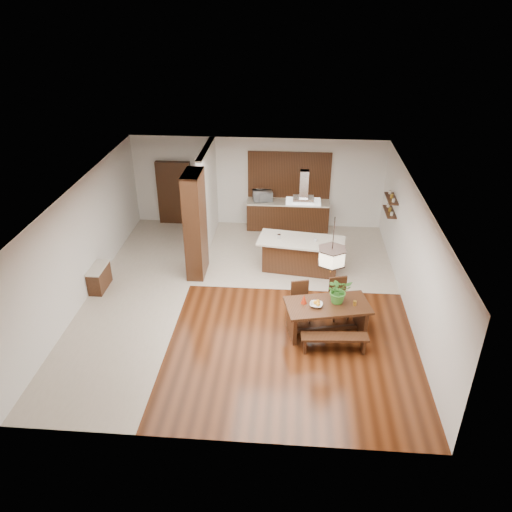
# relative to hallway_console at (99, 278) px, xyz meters

# --- Properties ---
(room_shell) EXTENTS (9.00, 9.04, 2.92)m
(room_shell) POSITION_rel_hallway_console_xyz_m (3.81, -0.20, 1.75)
(room_shell) COLOR #361809
(room_shell) RESTS_ON ground
(tile_hallway) EXTENTS (2.50, 9.00, 0.01)m
(tile_hallway) POSITION_rel_hallway_console_xyz_m (1.06, -0.20, -0.31)
(tile_hallway) COLOR beige
(tile_hallway) RESTS_ON ground
(tile_kitchen) EXTENTS (5.50, 4.00, 0.01)m
(tile_kitchen) POSITION_rel_hallway_console_xyz_m (5.06, 2.30, -0.31)
(tile_kitchen) COLOR beige
(tile_kitchen) RESTS_ON ground
(soffit_band) EXTENTS (8.00, 9.00, 0.02)m
(soffit_band) POSITION_rel_hallway_console_xyz_m (3.81, -0.20, 2.57)
(soffit_band) COLOR #39180E
(soffit_band) RESTS_ON room_shell
(partition_pier) EXTENTS (0.45, 1.00, 2.90)m
(partition_pier) POSITION_rel_hallway_console_xyz_m (2.41, 1.00, 1.14)
(partition_pier) COLOR black
(partition_pier) RESTS_ON ground
(partition_stub) EXTENTS (0.18, 2.40, 2.90)m
(partition_stub) POSITION_rel_hallway_console_xyz_m (2.41, 3.10, 1.14)
(partition_stub) COLOR silver
(partition_stub) RESTS_ON ground
(hallway_console) EXTENTS (0.37, 0.88, 0.63)m
(hallway_console) POSITION_rel_hallway_console_xyz_m (0.00, 0.00, 0.00)
(hallway_console) COLOR black
(hallway_console) RESTS_ON ground
(hallway_doorway) EXTENTS (1.10, 0.20, 2.10)m
(hallway_doorway) POSITION_rel_hallway_console_xyz_m (1.11, 4.20, 0.74)
(hallway_doorway) COLOR black
(hallway_doorway) RESTS_ON ground
(rear_counter) EXTENTS (2.60, 0.62, 0.95)m
(rear_counter) POSITION_rel_hallway_console_xyz_m (4.81, 4.00, 0.16)
(rear_counter) COLOR black
(rear_counter) RESTS_ON ground
(kitchen_window) EXTENTS (2.60, 0.08, 1.50)m
(kitchen_window) POSITION_rel_hallway_console_xyz_m (4.81, 4.26, 1.44)
(kitchen_window) COLOR #A66231
(kitchen_window) RESTS_ON room_shell
(shelf_lower) EXTENTS (0.26, 0.90, 0.04)m
(shelf_lower) POSITION_rel_hallway_console_xyz_m (7.68, 2.40, 1.08)
(shelf_lower) COLOR black
(shelf_lower) RESTS_ON room_shell
(shelf_upper) EXTENTS (0.26, 0.90, 0.04)m
(shelf_upper) POSITION_rel_hallway_console_xyz_m (7.68, 2.40, 1.49)
(shelf_upper) COLOR black
(shelf_upper) RESTS_ON room_shell
(dining_table) EXTENTS (2.01, 1.31, 0.77)m
(dining_table) POSITION_rel_hallway_console_xyz_m (5.81, -1.44, 0.25)
(dining_table) COLOR black
(dining_table) RESTS_ON ground
(dining_bench) EXTENTS (1.47, 0.41, 0.41)m
(dining_bench) POSITION_rel_hallway_console_xyz_m (5.96, -2.09, -0.11)
(dining_bench) COLOR black
(dining_bench) RESTS_ON ground
(dining_chair_left) EXTENTS (0.52, 0.52, 0.97)m
(dining_chair_left) POSITION_rel_hallway_console_xyz_m (5.24, -0.99, 0.17)
(dining_chair_left) COLOR black
(dining_chair_left) RESTS_ON ground
(dining_chair_right) EXTENTS (0.54, 0.54, 0.99)m
(dining_chair_right) POSITION_rel_hallway_console_xyz_m (6.14, -0.79, 0.18)
(dining_chair_right) COLOR black
(dining_chair_right) RESTS_ON ground
(pendant_lantern) EXTENTS (0.64, 0.64, 1.31)m
(pendant_lantern) POSITION_rel_hallway_console_xyz_m (5.81, -1.44, 1.93)
(pendant_lantern) COLOR beige
(pendant_lantern) RESTS_ON room_shell
(foliage_plant) EXTENTS (0.67, 0.63, 0.60)m
(foliage_plant) POSITION_rel_hallway_console_xyz_m (6.04, -1.32, 0.76)
(foliage_plant) COLOR #3A7D29
(foliage_plant) RESTS_ON dining_table
(fruit_bowl) EXTENTS (0.32, 0.32, 0.07)m
(fruit_bowl) POSITION_rel_hallway_console_xyz_m (5.55, -1.53, 0.49)
(fruit_bowl) COLOR beige
(fruit_bowl) RESTS_ON dining_table
(napkin_cone) EXTENTS (0.14, 0.14, 0.21)m
(napkin_cone) POSITION_rel_hallway_console_xyz_m (5.28, -1.43, 0.56)
(napkin_cone) COLOR #AA240C
(napkin_cone) RESTS_ON dining_table
(gold_ornament) EXTENTS (0.08, 0.08, 0.11)m
(gold_ornament) POSITION_rel_hallway_console_xyz_m (6.40, -1.43, 0.51)
(gold_ornament) COLOR gold
(gold_ornament) RESTS_ON dining_table
(kitchen_island) EXTENTS (2.43, 1.31, 0.96)m
(kitchen_island) POSITION_rel_hallway_console_xyz_m (5.22, 1.37, 0.18)
(kitchen_island) COLOR black
(kitchen_island) RESTS_ON ground
(range_hood) EXTENTS (0.90, 0.55, 0.87)m
(range_hood) POSITION_rel_hallway_console_xyz_m (5.22, 1.37, 2.15)
(range_hood) COLOR silver
(range_hood) RESTS_ON room_shell
(island_cup) EXTENTS (0.13, 0.13, 0.09)m
(island_cup) POSITION_rel_hallway_console_xyz_m (5.59, 1.26, 0.69)
(island_cup) COLOR silver
(island_cup) RESTS_ON kitchen_island
(microwave) EXTENTS (0.68, 0.53, 0.33)m
(microwave) POSITION_rel_hallway_console_xyz_m (3.99, 4.03, 0.80)
(microwave) COLOR silver
(microwave) RESTS_ON rear_counter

